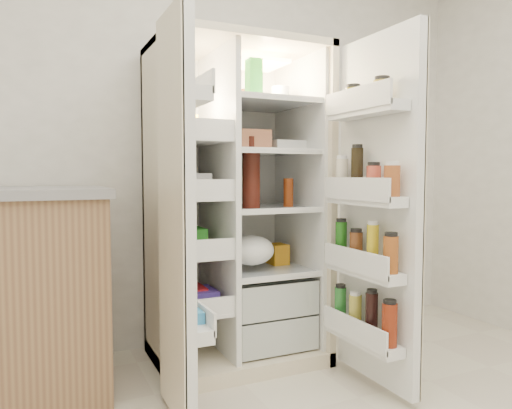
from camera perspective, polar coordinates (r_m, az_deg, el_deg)
name	(u,v)px	position (r m, az deg, el deg)	size (l,w,h in m)	color
wall_back	(197,131)	(3.12, -6.92, 8.61)	(4.00, 0.02, 2.70)	white
refrigerator	(235,231)	(2.84, -2.48, -3.11)	(0.92, 0.70, 1.80)	beige
freezer_door	(177,217)	(2.10, -9.28, -1.50)	(0.15, 0.40, 1.72)	white
fridge_door	(375,215)	(2.47, 13.83, -1.19)	(0.17, 0.58, 1.72)	white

